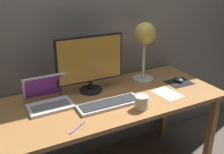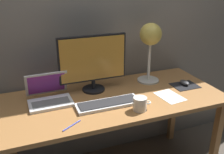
# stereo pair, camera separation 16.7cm
# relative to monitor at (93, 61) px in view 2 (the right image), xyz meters

# --- Properties ---
(back_wall) EXTENTS (4.80, 0.06, 2.60)m
(back_wall) POSITION_rel_monitor_xyz_m (0.10, 0.24, 0.33)
(back_wall) COLOR gray
(back_wall) RESTS_ON ground
(desk) EXTENTS (1.60, 0.70, 0.74)m
(desk) POSITION_rel_monitor_xyz_m (0.10, -0.16, -0.31)
(desk) COLOR #A8703D
(desk) RESTS_ON ground
(monitor) EXTENTS (0.50, 0.17, 0.42)m
(monitor) POSITION_rel_monitor_xyz_m (0.00, 0.00, 0.00)
(monitor) COLOR black
(monitor) RESTS_ON desk
(keyboard_main) EXTENTS (0.44, 0.14, 0.03)m
(keyboard_main) POSITION_rel_monitor_xyz_m (0.02, -0.27, -0.22)
(keyboard_main) COLOR silver
(keyboard_main) RESTS_ON desk
(laptop) EXTENTS (0.30, 0.26, 0.19)m
(laptop) POSITION_rel_monitor_xyz_m (-0.34, -0.06, -0.18)
(laptop) COLOR silver
(laptop) RESTS_ON desk
(desk_lamp) EXTENTS (0.18, 0.18, 0.48)m
(desk_lamp) POSITION_rel_monitor_xyz_m (0.47, 0.01, 0.12)
(desk_lamp) COLOR beige
(desk_lamp) RESTS_ON desk
(mousepad) EXTENTS (0.20, 0.16, 0.00)m
(mousepad) POSITION_rel_monitor_xyz_m (0.70, -0.18, -0.23)
(mousepad) COLOR black
(mousepad) RESTS_ON desk
(mouse) EXTENTS (0.06, 0.10, 0.03)m
(mouse) POSITION_rel_monitor_xyz_m (0.71, -0.17, -0.21)
(mouse) COLOR #38383A
(mouse) RESTS_ON mousepad
(coffee_mug) EXTENTS (0.12, 0.09, 0.09)m
(coffee_mug) POSITION_rel_monitor_xyz_m (0.19, -0.40, -0.19)
(coffee_mug) COLOR white
(coffee_mug) RESTS_ON desk
(paper_sheet_near_mouse) EXTENTS (0.17, 0.23, 0.00)m
(paper_sheet_near_mouse) POSITION_rel_monitor_xyz_m (0.48, -0.30, -0.23)
(paper_sheet_near_mouse) COLOR white
(paper_sheet_near_mouse) RESTS_ON desk
(pen) EXTENTS (0.12, 0.08, 0.01)m
(pen) POSITION_rel_monitor_xyz_m (-0.26, -0.43, -0.23)
(pen) COLOR #2633A5
(pen) RESTS_ON desk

